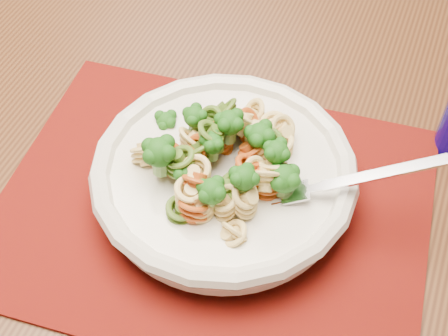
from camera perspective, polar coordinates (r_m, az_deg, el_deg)
The scene contains 5 objects.
dining_table at distance 0.75m, azimuth 6.19°, elevation -3.03°, with size 1.45×1.06×0.72m.
placemat at distance 0.61m, azimuth -1.03°, elevation -3.57°, with size 0.41×0.32×0.00m, color #641404.
pasta_bowl at distance 0.60m, azimuth -0.00°, elevation -0.63°, with size 0.25×0.25×0.05m.
pasta_broccoli_heap at distance 0.58m, azimuth -0.00°, elevation 0.37°, with size 0.22×0.22×0.06m, color #E9CD73, non-canonical shape.
fork at distance 0.57m, azimuth 6.52°, elevation -2.22°, with size 0.19×0.02×0.01m, color silver, non-canonical shape.
Camera 1 is at (0.52, -0.67, 1.22)m, focal length 50.00 mm.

